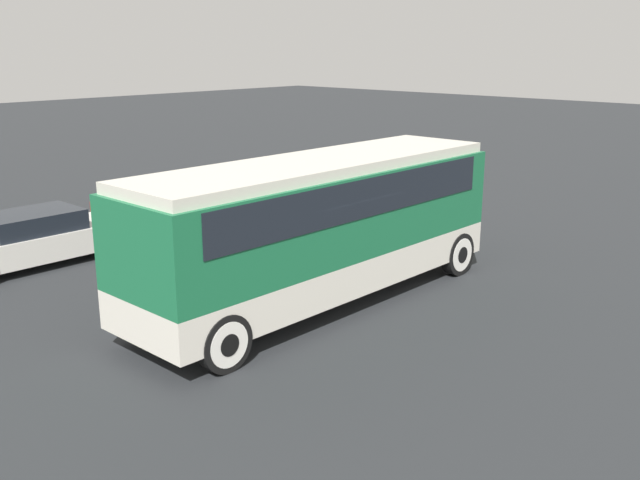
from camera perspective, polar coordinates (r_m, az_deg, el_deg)
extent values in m
plane|color=#26282B|center=(15.85, 0.00, -5.04)|extent=(120.00, 120.00, 0.00)
cube|color=silver|center=(15.57, 0.00, -2.16)|extent=(9.29, 2.45, 0.76)
cube|color=#19663D|center=(15.24, 0.00, 2.38)|extent=(9.29, 2.45, 1.77)
cube|color=black|center=(15.15, 0.00, 4.00)|extent=(8.18, 2.49, 0.80)
cube|color=beige|center=(15.05, 0.00, 6.09)|extent=(9.11, 2.25, 0.22)
cube|color=#19663D|center=(18.76, 9.43, 3.87)|extent=(0.36, 2.35, 2.03)
cylinder|color=black|center=(17.91, 10.94, -1.09)|extent=(1.07, 0.28, 1.07)
cylinder|color=silver|center=(17.91, 10.94, -1.09)|extent=(0.83, 0.30, 0.83)
cylinder|color=black|center=(17.91, 10.94, -1.09)|extent=(0.41, 0.32, 0.41)
cylinder|color=black|center=(19.13, 5.32, 0.19)|extent=(1.07, 0.28, 1.07)
cylinder|color=silver|center=(19.13, 5.32, 0.19)|extent=(0.83, 0.30, 0.83)
cylinder|color=black|center=(19.13, 5.32, 0.19)|extent=(0.41, 0.32, 0.41)
cylinder|color=black|center=(12.59, -7.67, -8.16)|extent=(1.07, 0.28, 1.07)
cylinder|color=silver|center=(12.59, -7.67, -8.16)|extent=(0.83, 0.30, 0.83)
cylinder|color=black|center=(12.59, -7.67, -8.16)|extent=(0.41, 0.32, 0.41)
cylinder|color=black|center=(14.27, -13.40, -5.56)|extent=(1.07, 0.28, 1.07)
cylinder|color=silver|center=(14.27, -13.40, -5.56)|extent=(0.83, 0.30, 0.83)
cylinder|color=black|center=(14.27, -13.40, -5.56)|extent=(0.41, 0.32, 0.41)
cube|color=silver|center=(19.85, -21.45, -0.17)|extent=(4.50, 1.76, 0.66)
cube|color=black|center=(19.64, -22.08, 1.38)|extent=(2.34, 1.58, 0.51)
cylinder|color=black|center=(20.05, -15.76, -0.27)|extent=(0.63, 0.22, 0.63)
cylinder|color=black|center=(20.05, -15.76, -0.27)|extent=(0.24, 0.26, 0.24)
cylinder|color=black|center=(21.38, -17.99, 0.52)|extent=(0.63, 0.22, 0.63)
cylinder|color=black|center=(21.38, -17.99, 0.52)|extent=(0.24, 0.26, 0.24)
cube|color=maroon|center=(23.61, -12.56, 2.82)|extent=(4.06, 1.77, 0.56)
cube|color=black|center=(23.40, -12.97, 4.12)|extent=(2.11, 1.59, 0.59)
cylinder|color=black|center=(23.92, -8.39, 2.71)|extent=(0.68, 0.22, 0.68)
cylinder|color=black|center=(23.92, -8.39, 2.71)|extent=(0.26, 0.26, 0.26)
cylinder|color=black|center=(25.16, -10.67, 3.23)|extent=(0.68, 0.22, 0.68)
cylinder|color=black|center=(25.16, -10.67, 3.23)|extent=(0.26, 0.26, 0.26)
cylinder|color=black|center=(22.18, -14.65, 1.36)|extent=(0.68, 0.22, 0.68)
cylinder|color=black|center=(22.18, -14.65, 1.36)|extent=(0.26, 0.26, 0.26)
cylinder|color=black|center=(23.51, -16.75, 1.99)|extent=(0.68, 0.22, 0.68)
cylinder|color=black|center=(23.51, -16.75, 1.99)|extent=(0.26, 0.26, 0.26)
cube|color=#7A6B5B|center=(21.33, -3.01, 1.89)|extent=(4.08, 1.89, 0.62)
cube|color=black|center=(21.09, -3.35, 3.35)|extent=(2.12, 1.70, 0.54)
cylinder|color=black|center=(21.91, 1.52, 1.67)|extent=(0.66, 0.22, 0.66)
cylinder|color=black|center=(21.91, 1.52, 1.67)|extent=(0.25, 0.26, 0.25)
cylinder|color=black|center=(23.05, -1.66, 2.36)|extent=(0.66, 0.22, 0.66)
cylinder|color=black|center=(23.05, -1.66, 2.36)|extent=(0.25, 0.26, 0.25)
cylinder|color=black|center=(19.73, -4.56, 0.07)|extent=(0.66, 0.22, 0.66)
cylinder|color=black|center=(19.73, -4.56, 0.07)|extent=(0.25, 0.26, 0.25)
cylinder|color=black|center=(20.99, -7.72, 0.91)|extent=(0.66, 0.22, 0.66)
cylinder|color=black|center=(20.99, -7.72, 0.91)|extent=(0.25, 0.26, 0.25)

